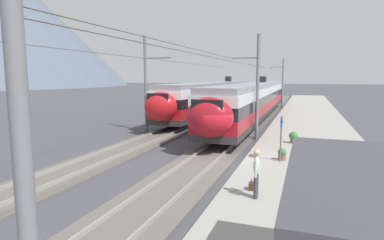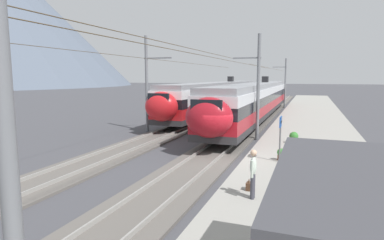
{
  "view_description": "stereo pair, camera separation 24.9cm",
  "coord_description": "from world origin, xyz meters",
  "views": [
    {
      "loc": [
        -16.13,
        -3.77,
        4.49
      ],
      "look_at": [
        2.53,
        2.87,
        1.82
      ],
      "focal_mm": 30.01,
      "sensor_mm": 36.0,
      "label": 1
    },
    {
      "loc": [
        -16.05,
        -4.0,
        4.49
      ],
      "look_at": [
        2.53,
        2.87,
        1.82
      ],
      "focal_mm": 30.01,
      "sensor_mm": 36.0,
      "label": 2
    }
  ],
  "objects": [
    {
      "name": "platform_sign",
      "position": [
        -0.33,
        -2.72,
        2.02
      ],
      "size": [
        0.7,
        0.08,
        2.21
      ],
      "color": "#59595B",
      "rests_on": "platform_slab"
    },
    {
      "name": "potted_plant_platform_edge",
      "position": [
        4.47,
        -3.14,
        0.81
      ],
      "size": [
        0.54,
        0.54,
        0.73
      ],
      "color": "brown",
      "rests_on": "platform_slab"
    },
    {
      "name": "potted_plant_by_shelter",
      "position": [
        -0.02,
        -2.78,
        0.72
      ],
      "size": [
        0.41,
        0.41,
        0.61
      ],
      "color": "brown",
      "rests_on": "platform_slab"
    },
    {
      "name": "train_far_track",
      "position": [
        22.28,
        6.51,
        2.23
      ],
      "size": [
        34.64,
        2.88,
        4.27
      ],
      "color": "#2D2D30",
      "rests_on": "track_far"
    },
    {
      "name": "track_far",
      "position": [
        0.0,
        6.51,
        0.07
      ],
      "size": [
        120.0,
        3.0,
        0.28
      ],
      "color": "#5B5651",
      "rests_on": "ground"
    },
    {
      "name": "passenger_walking",
      "position": [
        -5.52,
        -2.3,
        1.34
      ],
      "size": [
        0.53,
        0.22,
        1.69
      ],
      "color": "#383842",
      "rests_on": "platform_slab"
    },
    {
      "name": "catenary_mast_east",
      "position": [
        31.94,
        -0.4,
        3.75
      ],
      "size": [
        38.49,
        1.99,
        7.09
      ],
      "color": "slate",
      "rests_on": "ground"
    },
    {
      "name": "ground_plane",
      "position": [
        0.0,
        0.0,
        0.0
      ],
      "size": [
        400.0,
        400.0,
        0.0
      ],
      "primitive_type": "plane",
      "color": "#424247"
    },
    {
      "name": "track_near",
      "position": [
        0.0,
        1.18,
        0.07
      ],
      "size": [
        120.0,
        3.0,
        0.28
      ],
      "color": "#5B5651",
      "rests_on": "ground"
    },
    {
      "name": "train_near_platform",
      "position": [
        17.55,
        1.18,
        2.23
      ],
      "size": [
        35.35,
        2.97,
        4.27
      ],
      "color": "#2D2D30",
      "rests_on": "track_near"
    },
    {
      "name": "catenary_mast_far_side",
      "position": [
        7.35,
        8.45,
        4.07
      ],
      "size": [
        38.49,
        2.39,
        7.77
      ],
      "color": "slate",
      "rests_on": "ground"
    },
    {
      "name": "handbag_beside_passenger",
      "position": [
        -4.76,
        -2.04,
        0.54
      ],
      "size": [
        0.32,
        0.18,
        0.41
      ],
      "color": "#472D1E",
      "rests_on": "platform_slab"
    },
    {
      "name": "catenary_mast_west",
      "position": [
        -13.21,
        -0.4,
        3.75
      ],
      "size": [
        38.49,
        1.99,
        7.07
      ],
      "color": "slate",
      "rests_on": "ground"
    },
    {
      "name": "platform_slab",
      "position": [
        0.0,
        -4.22,
        0.2
      ],
      "size": [
        120.0,
        6.51,
        0.39
      ],
      "primitive_type": "cube",
      "color": "gray",
      "rests_on": "ground"
    },
    {
      "name": "catenary_mast_mid",
      "position": [
        6.81,
        -0.4,
        3.9
      ],
      "size": [
        38.49,
        1.99,
        7.45
      ],
      "color": "slate",
      "rests_on": "ground"
    }
  ]
}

